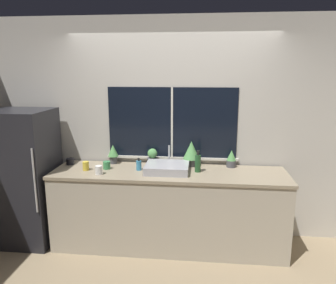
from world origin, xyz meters
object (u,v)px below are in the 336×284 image
(mug_yellow, at_px, (86,166))
(potted_plant_center_left, at_px, (152,157))
(mug_green, at_px, (107,165))
(potted_plant_center_right, at_px, (191,152))
(potted_plant_far_left, at_px, (113,153))
(potted_plant_far_right, at_px, (231,159))
(refrigerator, at_px, (22,177))
(soap_bottle, at_px, (139,165))
(bottle_tall, at_px, (198,163))
(sink, at_px, (167,168))
(mug_white, at_px, (99,170))
(mug_black, at_px, (70,161))

(mug_yellow, bearing_deg, potted_plant_center_left, 22.88)
(mug_green, bearing_deg, potted_plant_center_right, 13.47)
(potted_plant_far_left, xyz_separation_m, potted_plant_far_right, (1.45, 0.00, -0.04))
(refrigerator, distance_m, soap_bottle, 1.43)
(potted_plant_far_right, xyz_separation_m, mug_yellow, (-1.70, -0.31, -0.05))
(bottle_tall, xyz_separation_m, mug_green, (-1.07, -0.00, -0.06))
(sink, xyz_separation_m, potted_plant_far_right, (0.75, 0.26, 0.06))
(mug_white, distance_m, mug_green, 0.21)
(potted_plant_center_right, xyz_separation_m, mug_yellow, (-1.22, -0.31, -0.12))
(bottle_tall, bearing_deg, refrigerator, -178.31)
(mug_yellow, bearing_deg, mug_white, -33.65)
(potted_plant_far_left, bearing_deg, bottle_tall, -12.60)
(potted_plant_center_left, bearing_deg, mug_black, -174.21)
(potted_plant_center_left, bearing_deg, mug_white, -140.59)
(potted_plant_far_right, bearing_deg, refrigerator, -173.21)
(soap_bottle, height_order, mug_black, soap_bottle)
(bottle_tall, height_order, mug_white, bottle_tall)
(refrigerator, xyz_separation_m, bottle_tall, (2.11, 0.06, 0.22))
(mug_black, xyz_separation_m, mug_green, (0.50, -0.13, 0.01))
(mug_white, bearing_deg, sink, 13.80)
(refrigerator, height_order, mug_green, refrigerator)
(bottle_tall, height_order, mug_black, bottle_tall)
(refrigerator, xyz_separation_m, potted_plant_center_left, (1.55, 0.30, 0.21))
(potted_plant_far_right, relative_size, mug_green, 2.26)
(potted_plant_far_left, bearing_deg, sink, -20.22)
(mug_yellow, bearing_deg, bottle_tall, 3.33)
(potted_plant_center_right, distance_m, mug_yellow, 1.26)
(refrigerator, relative_size, potted_plant_far_right, 7.84)
(mug_black, bearing_deg, mug_yellow, -37.07)
(refrigerator, bearing_deg, mug_black, 20.20)
(sink, bearing_deg, potted_plant_far_left, 159.78)
(potted_plant_far_left, height_order, soap_bottle, potted_plant_far_left)
(potted_plant_far_left, distance_m, potted_plant_far_right, 1.46)
(sink, relative_size, mug_black, 5.23)
(potted_plant_center_right, xyz_separation_m, bottle_tall, (0.08, -0.24, -0.07))
(potted_plant_far_right, bearing_deg, potted_plant_center_left, 180.00)
(potted_plant_center_left, distance_m, potted_plant_center_right, 0.48)
(potted_plant_center_left, relative_size, mug_white, 2.02)
(soap_bottle, relative_size, mug_green, 1.58)
(potted_plant_center_right, height_order, mug_black, potted_plant_center_right)
(sink, height_order, potted_plant_center_left, sink)
(mug_black, bearing_deg, mug_green, -14.83)
(refrigerator, bearing_deg, potted_plant_center_right, 8.39)
(sink, relative_size, bottle_tall, 1.95)
(sink, height_order, bottle_tall, same)
(bottle_tall, distance_m, mug_green, 1.07)
(sink, bearing_deg, potted_plant_far_right, 19.12)
(refrigerator, bearing_deg, mug_green, 3.41)
(potted_plant_center_right, height_order, bottle_tall, potted_plant_center_right)
(bottle_tall, bearing_deg, mug_white, -169.32)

